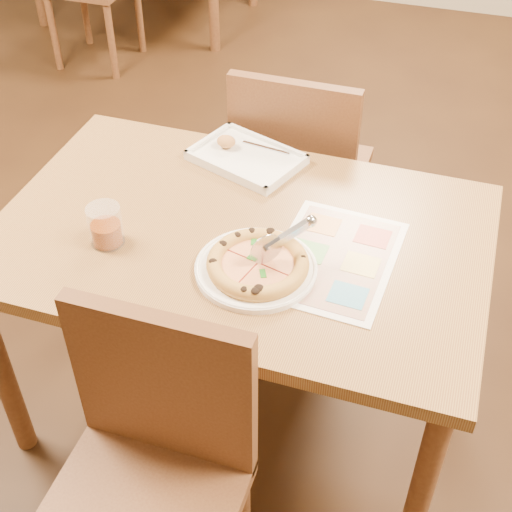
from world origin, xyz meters
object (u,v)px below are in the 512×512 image
(dining_table, at_px, (240,255))
(pizza_cutter, at_px, (281,240))
(plate, at_px, (256,269))
(chair_far, at_px, (298,159))
(appetizer_tray, at_px, (245,157))
(pizza, at_px, (258,264))
(chair_near, at_px, (151,451))
(glass_tumbler, at_px, (106,228))
(menu, at_px, (335,258))

(dining_table, xyz_separation_m, pizza_cutter, (0.14, -0.11, 0.18))
(dining_table, distance_m, plate, 0.19)
(chair_far, bearing_deg, appetizer_tray, 71.50)
(plate, bearing_deg, pizza, -29.89)
(appetizer_tray, bearing_deg, chair_far, 71.50)
(dining_table, bearing_deg, pizza, -55.58)
(dining_table, bearing_deg, pizza_cutter, -36.34)
(plate, bearing_deg, pizza_cutter, 30.37)
(dining_table, bearing_deg, plate, -56.57)
(chair_near, relative_size, glass_tumbler, 4.29)
(dining_table, height_order, plate, plate)
(pizza, bearing_deg, glass_tumbler, -178.68)
(chair_far, height_order, pizza, chair_far)
(plate, bearing_deg, dining_table, 123.43)
(dining_table, distance_m, chair_near, 0.61)
(plate, relative_size, pizza_cutter, 2.40)
(chair_far, height_order, appetizer_tray, chair_far)
(pizza_cutter, bearing_deg, chair_near, -150.46)
(pizza_cutter, bearing_deg, appetizer_tray, 74.75)
(pizza, bearing_deg, appetizer_tray, 112.43)
(chair_near, bearing_deg, glass_tumbler, 124.37)
(chair_near, distance_m, menu, 0.65)
(glass_tumbler, xyz_separation_m, menu, (0.57, 0.12, -0.05))
(chair_near, xyz_separation_m, plate, (0.09, 0.47, 0.16))
(chair_near, xyz_separation_m, glass_tumbler, (-0.31, 0.45, 0.20))
(chair_near, bearing_deg, chair_far, 90.00)
(dining_table, relative_size, chair_near, 2.77)
(dining_table, xyz_separation_m, glass_tumbler, (-0.31, -0.15, 0.13))
(chair_far, distance_m, glass_tumbler, 0.84)
(dining_table, height_order, pizza_cutter, pizza_cutter)
(glass_tumbler, bearing_deg, pizza, 1.32)
(chair_near, distance_m, appetizer_tray, 0.94)
(plate, height_order, pizza, pizza)
(dining_table, bearing_deg, appetizer_tray, 106.39)
(chair_near, height_order, pizza, chair_near)
(chair_near, xyz_separation_m, appetizer_tray, (-0.09, 0.92, 0.16))
(pizza, relative_size, menu, 0.62)
(appetizer_tray, relative_size, glass_tumbler, 3.33)
(pizza, height_order, menu, pizza)
(dining_table, height_order, chair_near, chair_near)
(chair_near, bearing_deg, dining_table, 90.00)
(dining_table, distance_m, chair_far, 0.61)
(dining_table, height_order, menu, menu)
(dining_table, height_order, glass_tumbler, glass_tumbler)
(chair_near, height_order, plate, chair_near)
(chair_near, distance_m, chair_far, 1.20)
(pizza, relative_size, pizza_cutter, 2.01)
(dining_table, relative_size, chair_far, 2.77)
(chair_far, xyz_separation_m, glass_tumbler, (-0.31, -0.75, 0.20))
(dining_table, bearing_deg, glass_tumbler, -154.32)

